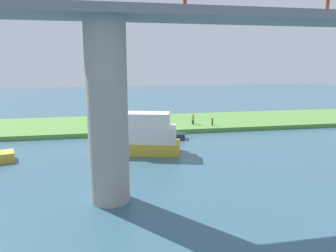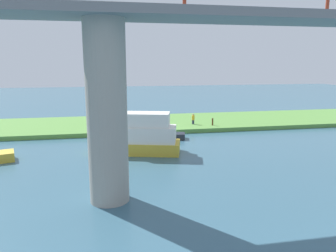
{
  "view_description": "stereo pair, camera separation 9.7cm",
  "coord_description": "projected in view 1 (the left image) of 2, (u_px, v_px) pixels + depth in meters",
  "views": [
    {
      "loc": [
        5.58,
        36.13,
        8.27
      ],
      "look_at": [
        -0.48,
        5.0,
        2.0
      ],
      "focal_mm": 34.29,
      "sensor_mm": 36.0,
      "label": 1
    },
    {
      "loc": [
        5.49,
        36.15,
        8.27
      ],
      "look_at": [
        -0.48,
        5.0,
        2.0
      ],
      "focal_mm": 34.29,
      "sensor_mm": 36.0,
      "label": 2
    }
  ],
  "objects": [
    {
      "name": "grassy_bank",
      "position": [
        149.0,
        123.0,
        43.17
      ],
      "size": [
        80.0,
        12.0,
        0.5
      ],
      "primitive_type": "cube",
      "color": "#5B9342",
      "rests_on": "ground"
    },
    {
      "name": "bridge_pylon",
      "position": [
        108.0,
        114.0,
        18.6
      ],
      "size": [
        2.36,
        2.36,
        10.71
      ],
      "primitive_type": "cylinder",
      "color": "#9E998E",
      "rests_on": "ground"
    },
    {
      "name": "person_on_bank",
      "position": [
        193.0,
        119.0,
        41.15
      ],
      "size": [
        0.5,
        0.5,
        1.39
      ],
      "color": "#2D334C",
      "rests_on": "grassy_bank"
    },
    {
      "name": "mooring_post",
      "position": [
        212.0,
        122.0,
        40.45
      ],
      "size": [
        0.2,
        0.2,
        0.91
      ],
      "primitive_type": "cylinder",
      "color": "brown",
      "rests_on": "grassy_bank"
    },
    {
      "name": "ground_plane",
      "position": [
        156.0,
        135.0,
        37.44
      ],
      "size": [
        160.0,
        160.0,
        0.0
      ],
      "primitive_type": "plane",
      "color": "#386075"
    },
    {
      "name": "skiff_small",
      "position": [
        165.0,
        134.0,
        35.46
      ],
      "size": [
        4.35,
        2.45,
        1.37
      ],
      "color": "#1E232D",
      "rests_on": "ground"
    },
    {
      "name": "bridge_span",
      "position": [
        104.0,
        8.0,
        17.48
      ],
      "size": [
        70.98,
        4.3,
        3.25
      ],
      "color": "slate",
      "rests_on": "bridge_pylon"
    },
    {
      "name": "motorboat_white",
      "position": [
        139.0,
        137.0,
        29.69
      ],
      "size": [
        8.56,
        4.7,
        4.16
      ],
      "color": "gold",
      "rests_on": "ground"
    }
  ]
}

